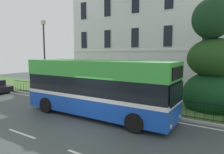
% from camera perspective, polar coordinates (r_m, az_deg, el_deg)
% --- Properties ---
extents(ground_plane, '(60.00, 56.00, 0.18)m').
position_cam_1_polar(ground_plane, '(11.05, -5.02, -13.02)').
color(ground_plane, '#3F4746').
extents(georgian_townhouse, '(17.00, 9.76, 12.61)m').
position_cam_1_polar(georgian_townhouse, '(25.11, 11.55, 12.80)').
color(georgian_townhouse, white).
rests_on(georgian_townhouse, ground_plane).
extents(iron_verge_railing, '(19.71, 0.04, 0.97)m').
position_cam_1_polar(iron_verge_railing, '(14.86, -5.47, -5.34)').
color(iron_verge_railing, black).
rests_on(iron_verge_railing, ground_plane).
extents(evergreen_tree, '(3.85, 3.85, 7.75)m').
position_cam_1_polar(evergreen_tree, '(14.48, 26.97, 1.33)').
color(evergreen_tree, '#423328').
rests_on(evergreen_tree, ground_plane).
extents(single_decker_bus, '(9.38, 2.77, 3.32)m').
position_cam_1_polar(single_decker_bus, '(11.90, -4.29, -2.84)').
color(single_decker_bus, blue).
rests_on(single_decker_bus, ground_plane).
extents(street_lamp_post, '(0.36, 0.24, 6.57)m').
position_cam_1_polar(street_lamp_post, '(19.33, -18.78, 6.86)').
color(street_lamp_post, '#333338').
rests_on(street_lamp_post, ground_plane).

